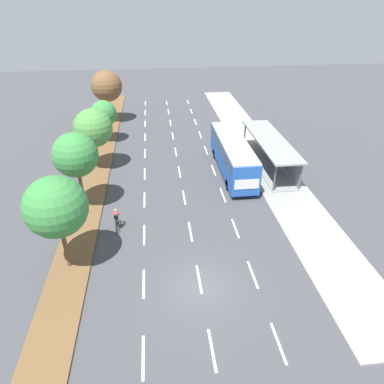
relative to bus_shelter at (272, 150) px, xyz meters
The scene contains 14 objects.
ground_plane 18.71m from the bus_shelter, 120.78° to the right, with size 140.00×140.00×0.00m, color #424247.
median_strip 18.36m from the bus_shelter, 167.34° to the left, with size 2.60×52.00×0.12m, color brown.
sidewalk_right 4.39m from the bus_shelter, 93.99° to the left, with size 4.50×52.00×0.15m, color gray.
lane_divider_left 13.36m from the bus_shelter, 169.99° to the left, with size 0.14×47.59×0.01m.
lane_divider_center 9.98m from the bus_shelter, 166.43° to the left, with size 0.14×47.59×0.01m.
lane_divider_right 6.72m from the bus_shelter, 159.12° to the left, with size 0.14×47.59×0.01m.
bus_shelter is the anchor object (origin of this frame).
bus 4.36m from the bus_shelter, 169.62° to the right, with size 2.54×11.29×3.37m.
cyclist 17.68m from the bus_shelter, 148.62° to the right, with size 0.46×1.82×1.71m.
median_tree_nearest 22.36m from the bus_shelter, 143.85° to the right, with size 3.83×3.83×6.49m.
median_tree_second 19.16m from the bus_shelter, 162.21° to the right, with size 3.54×3.54×6.46m.
median_tree_third 17.93m from the bus_shelter, behind, with size 3.74×3.74×6.12m.
median_tree_fourth 19.75m from the bus_shelter, 153.39° to the left, with size 3.07×3.07×4.90m.
median_tree_fifth 24.18m from the bus_shelter, 137.77° to the left, with size 4.08×4.08×6.87m.
Camera 1 is at (-2.27, -14.96, 15.79)m, focal length 31.92 mm.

